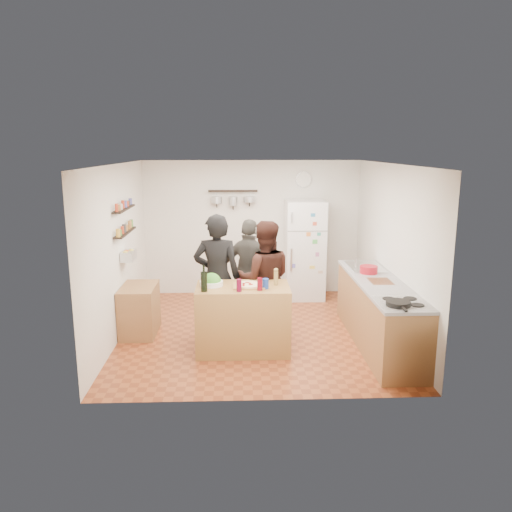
{
  "coord_description": "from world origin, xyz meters",
  "views": [
    {
      "loc": [
        -0.27,
        -7.13,
        2.74
      ],
      "look_at": [
        0.0,
        0.1,
        1.15
      ],
      "focal_mm": 35.0,
      "sensor_mm": 36.0,
      "label": 1
    }
  ],
  "objects_px": {
    "person_left": "(217,277)",
    "side_table": "(139,310)",
    "person_back": "(250,272)",
    "fridge": "(305,250)",
    "counter_run": "(379,314)",
    "wine_bottle": "(204,282)",
    "pepper_mill": "(276,278)",
    "salt_canister": "(266,284)",
    "person_center": "(264,279)",
    "prep_island": "(243,318)",
    "salad_bowl": "(211,283)",
    "red_bowl": "(369,270)",
    "skillet": "(398,303)",
    "wall_clock": "(304,180)"
  },
  "relations": [
    {
      "from": "person_center",
      "to": "person_back",
      "type": "distance_m",
      "value": 0.6
    },
    {
      "from": "salt_canister",
      "to": "wall_clock",
      "type": "bearing_deg",
      "value": 73.48
    },
    {
      "from": "person_left",
      "to": "red_bowl",
      "type": "relative_size",
      "value": 7.04
    },
    {
      "from": "prep_island",
      "to": "person_back",
      "type": "bearing_deg",
      "value": 83.52
    },
    {
      "from": "salt_canister",
      "to": "person_back",
      "type": "xyz_separation_m",
      "value": [
        -0.17,
        1.25,
        -0.15
      ]
    },
    {
      "from": "person_left",
      "to": "side_table",
      "type": "relative_size",
      "value": 2.29
    },
    {
      "from": "prep_island",
      "to": "salad_bowl",
      "type": "relative_size",
      "value": 3.99
    },
    {
      "from": "prep_island",
      "to": "skillet",
      "type": "height_order",
      "value": "skillet"
    },
    {
      "from": "prep_island",
      "to": "person_center",
      "type": "xyz_separation_m",
      "value": [
        0.32,
        0.55,
        0.4
      ]
    },
    {
      "from": "wine_bottle",
      "to": "person_back",
      "type": "xyz_separation_m",
      "value": [
        0.63,
        1.35,
        -0.21
      ]
    },
    {
      "from": "person_back",
      "to": "red_bowl",
      "type": "distance_m",
      "value": 1.81
    },
    {
      "from": "prep_island",
      "to": "person_left",
      "type": "bearing_deg",
      "value": 127.44
    },
    {
      "from": "wine_bottle",
      "to": "pepper_mill",
      "type": "bearing_deg",
      "value": 15.87
    },
    {
      "from": "person_center",
      "to": "pepper_mill",
      "type": "bearing_deg",
      "value": 104.13
    },
    {
      "from": "counter_run",
      "to": "wine_bottle",
      "type": "bearing_deg",
      "value": -171.41
    },
    {
      "from": "person_left",
      "to": "person_back",
      "type": "height_order",
      "value": "person_left"
    },
    {
      "from": "prep_island",
      "to": "person_center",
      "type": "bearing_deg",
      "value": 60.08
    },
    {
      "from": "fridge",
      "to": "side_table",
      "type": "relative_size",
      "value": 2.25
    },
    {
      "from": "pepper_mill",
      "to": "person_center",
      "type": "xyz_separation_m",
      "value": [
        -0.13,
        0.5,
        -0.15
      ]
    },
    {
      "from": "salad_bowl",
      "to": "wall_clock",
      "type": "xyz_separation_m",
      "value": [
        1.58,
        2.72,
        1.21
      ]
    },
    {
      "from": "person_back",
      "to": "skillet",
      "type": "relative_size",
      "value": 5.79
    },
    {
      "from": "counter_run",
      "to": "wall_clock",
      "type": "bearing_deg",
      "value": 105.92
    },
    {
      "from": "wine_bottle",
      "to": "pepper_mill",
      "type": "relative_size",
      "value": 1.37
    },
    {
      "from": "person_left",
      "to": "red_bowl",
      "type": "distance_m",
      "value": 2.22
    },
    {
      "from": "person_center",
      "to": "counter_run",
      "type": "height_order",
      "value": "person_center"
    },
    {
      "from": "salad_bowl",
      "to": "prep_island",
      "type": "bearing_deg",
      "value": -6.79
    },
    {
      "from": "salt_canister",
      "to": "skillet",
      "type": "height_order",
      "value": "salt_canister"
    },
    {
      "from": "salad_bowl",
      "to": "wine_bottle",
      "type": "bearing_deg",
      "value": -106.5
    },
    {
      "from": "person_back",
      "to": "fridge",
      "type": "distance_m",
      "value": 1.67
    },
    {
      "from": "red_bowl",
      "to": "salad_bowl",
      "type": "bearing_deg",
      "value": -166.4
    },
    {
      "from": "salad_bowl",
      "to": "side_table",
      "type": "height_order",
      "value": "salad_bowl"
    },
    {
      "from": "prep_island",
      "to": "fridge",
      "type": "relative_size",
      "value": 0.69
    },
    {
      "from": "skillet",
      "to": "side_table",
      "type": "height_order",
      "value": "skillet"
    },
    {
      "from": "prep_island",
      "to": "fridge",
      "type": "distance_m",
      "value": 2.74
    },
    {
      "from": "salad_bowl",
      "to": "counter_run",
      "type": "bearing_deg",
      "value": 2.31
    },
    {
      "from": "red_bowl",
      "to": "prep_island",
      "type": "bearing_deg",
      "value": -162.07
    },
    {
      "from": "pepper_mill",
      "to": "skillet",
      "type": "relative_size",
      "value": 0.66
    },
    {
      "from": "prep_island",
      "to": "wine_bottle",
      "type": "relative_size",
      "value": 4.88
    },
    {
      "from": "person_back",
      "to": "fridge",
      "type": "xyz_separation_m",
      "value": [
        1.03,
        1.32,
        0.07
      ]
    },
    {
      "from": "side_table",
      "to": "person_center",
      "type": "bearing_deg",
      "value": -4.26
    },
    {
      "from": "salt_canister",
      "to": "prep_island",
      "type": "bearing_deg",
      "value": 158.2
    },
    {
      "from": "prep_island",
      "to": "salt_canister",
      "type": "height_order",
      "value": "salt_canister"
    },
    {
      "from": "salt_canister",
      "to": "person_center",
      "type": "xyz_separation_m",
      "value": [
        0.02,
        0.67,
        -0.12
      ]
    },
    {
      "from": "prep_island",
      "to": "person_left",
      "type": "height_order",
      "value": "person_left"
    },
    {
      "from": "wine_bottle",
      "to": "fridge",
      "type": "distance_m",
      "value": 3.14
    },
    {
      "from": "wine_bottle",
      "to": "pepper_mill",
      "type": "xyz_separation_m",
      "value": [
        0.95,
        0.27,
        -0.03
      ]
    },
    {
      "from": "salt_canister",
      "to": "wine_bottle",
      "type": "bearing_deg",
      "value": -172.87
    },
    {
      "from": "salad_bowl",
      "to": "person_left",
      "type": "distance_m",
      "value": 0.43
    },
    {
      "from": "fridge",
      "to": "side_table",
      "type": "bearing_deg",
      "value": -146.92
    },
    {
      "from": "prep_island",
      "to": "salt_canister",
      "type": "xyz_separation_m",
      "value": [
        0.3,
        -0.12,
        0.52
      ]
    }
  ]
}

